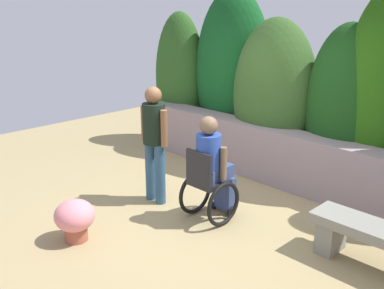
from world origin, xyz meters
name	(u,v)px	position (x,y,z in m)	size (l,w,h in m)	color
ground_plane	(205,213)	(0.00, 0.00, 0.00)	(10.90, 10.90, 0.00)	tan
stone_retaining_wall	(276,156)	(0.00, 1.51, 0.42)	(5.35, 0.40, 0.83)	gray
hedge_backdrop	(298,90)	(-0.03, 2.04, 1.34)	(6.23, 1.27, 3.01)	#2A551F
stone_bench	(379,242)	(2.09, 0.33, 0.31)	(1.39, 0.41, 0.47)	gray
person_in_wheelchair	(211,172)	(0.13, -0.04, 0.62)	(0.53, 0.66, 1.33)	black
person_standing_companion	(154,137)	(-0.75, -0.20, 0.91)	(0.49, 0.30, 1.58)	#2F5370
flower_pot_purple_near	(75,218)	(-0.57, -1.54, 0.27)	(0.46, 0.46, 0.49)	#A0503C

